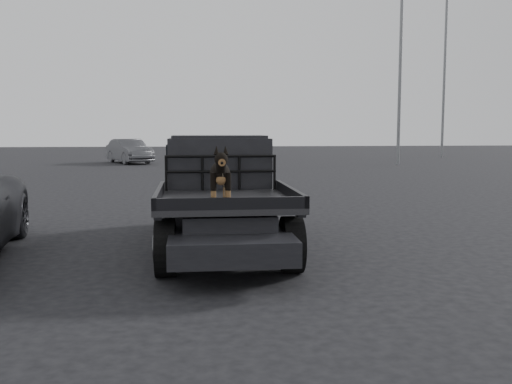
{
  "coord_description": "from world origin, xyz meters",
  "views": [
    {
      "loc": [
        -0.42,
        -7.01,
        1.89
      ],
      "look_at": [
        0.35,
        -0.34,
        1.16
      ],
      "focal_mm": 40.0,
      "sensor_mm": 36.0,
      "label": 1
    }
  ],
  "objects_px": {
    "distant_car_a": "(129,151)",
    "floodlight_mid": "(401,32)",
    "dog": "(220,178)",
    "flatbed_ute": "(222,220)",
    "floodlight_far": "(446,41)"
  },
  "relations": [
    {
      "from": "dog",
      "to": "floodlight_mid",
      "type": "bearing_deg",
      "value": 64.58
    },
    {
      "from": "distant_car_a",
      "to": "flatbed_ute",
      "type": "bearing_deg",
      "value": -105.65
    },
    {
      "from": "flatbed_ute",
      "to": "floodlight_mid",
      "type": "relative_size",
      "value": 0.41
    },
    {
      "from": "flatbed_ute",
      "to": "distant_car_a",
      "type": "height_order",
      "value": "distant_car_a"
    },
    {
      "from": "dog",
      "to": "floodlight_far",
      "type": "bearing_deg",
      "value": 61.07
    },
    {
      "from": "distant_car_a",
      "to": "floodlight_mid",
      "type": "xyz_separation_m",
      "value": [
        14.94,
        -2.74,
        6.47
      ]
    },
    {
      "from": "floodlight_mid",
      "to": "distant_car_a",
      "type": "bearing_deg",
      "value": 169.62
    },
    {
      "from": "dog",
      "to": "floodlight_mid",
      "type": "distance_m",
      "value": 26.56
    },
    {
      "from": "flatbed_ute",
      "to": "distant_car_a",
      "type": "xyz_separation_m",
      "value": [
        -3.95,
        24.27,
        0.23
      ]
    },
    {
      "from": "flatbed_ute",
      "to": "dog",
      "type": "height_order",
      "value": "dog"
    },
    {
      "from": "dog",
      "to": "floodlight_far",
      "type": "xyz_separation_m",
      "value": [
        17.27,
        31.25,
        6.71
      ]
    },
    {
      "from": "distant_car_a",
      "to": "floodlight_far",
      "type": "xyz_separation_m",
      "value": [
        21.1,
        5.12,
        7.31
      ]
    },
    {
      "from": "flatbed_ute",
      "to": "distant_car_a",
      "type": "relative_size",
      "value": 1.28
    },
    {
      "from": "dog",
      "to": "flatbed_ute",
      "type": "bearing_deg",
      "value": 86.2
    },
    {
      "from": "dog",
      "to": "floodlight_far",
      "type": "relative_size",
      "value": 0.05
    }
  ]
}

